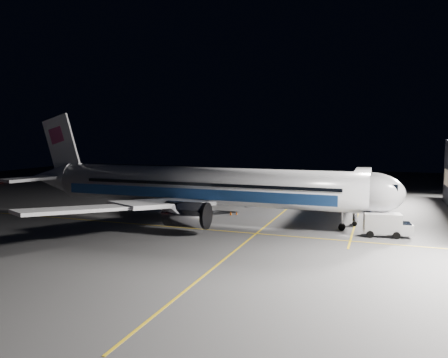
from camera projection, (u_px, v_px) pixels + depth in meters
name	position (u px, v px, depth m)	size (l,w,h in m)	color
ground	(204.00, 220.00, 66.77)	(200.00, 200.00, 0.00)	#4C4C4F
guide_line_main	(267.00, 225.00, 63.41)	(0.25, 80.00, 0.01)	gold
guide_line_cross	(187.00, 228.00, 61.15)	(70.00, 0.25, 0.01)	gold
guide_line_side	(357.00, 218.00, 68.74)	(0.25, 40.00, 0.01)	gold
airliner	(197.00, 186.00, 66.59)	(61.48, 54.22, 16.64)	silver
jet_bridge	(360.00, 183.00, 75.81)	(3.60, 34.40, 6.30)	#B2B2B7
service_truck	(387.00, 224.00, 56.00)	(6.15, 3.21, 3.01)	silver
baggage_tug	(205.00, 201.00, 80.29)	(2.85, 2.58, 1.70)	black
safety_cone_a	(237.00, 213.00, 71.24)	(0.34, 0.34, 0.51)	#FF5F0A
safety_cone_b	(208.00, 203.00, 81.50)	(0.38, 0.38, 0.57)	#FF5F0A
safety_cone_c	(231.00, 213.00, 70.80)	(0.41, 0.41, 0.62)	#FF5F0A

